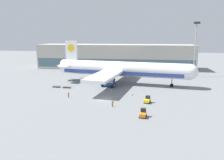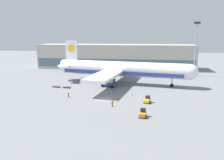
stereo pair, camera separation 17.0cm
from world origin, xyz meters
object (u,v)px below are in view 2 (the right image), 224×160
(scissor_lift_loader, at_px, (109,81))
(traffic_cone_near, at_px, (118,98))
(light_mast, at_px, (196,45))
(ground_crew_far, at_px, (112,103))
(baggage_dolly_lead, at_px, (56,86))
(baggage_tug_mid, at_px, (143,113))
(baggage_dolly_second, at_px, (67,87))
(airplane_main, at_px, (119,69))
(ground_crew_near, at_px, (68,94))
(baggage_tug_foreground, at_px, (147,100))
(traffic_cone_far, at_px, (132,94))

(scissor_lift_loader, xyz_separation_m, traffic_cone_near, (5.49, -15.57, -1.76))
(light_mast, distance_m, traffic_cone_near, 55.74)
(ground_crew_far, bearing_deg, baggage_dolly_lead, -55.28)
(baggage_tug_mid, height_order, baggage_dolly_second, baggage_tug_mid)
(airplane_main, distance_m, baggage_tug_mid, 37.73)
(baggage_tug_mid, bearing_deg, traffic_cone_near, 34.46)
(ground_crew_near, distance_m, ground_crew_far, 16.62)
(baggage_tug_foreground, bearing_deg, traffic_cone_far, 46.66)
(baggage_dolly_lead, distance_m, traffic_cone_far, 29.83)
(airplane_main, bearing_deg, baggage_tug_mid, -65.88)
(light_mast, distance_m, ground_crew_far, 62.31)
(baggage_tug_foreground, bearing_deg, ground_crew_near, 99.60)
(baggage_tug_foreground, relative_size, traffic_cone_near, 4.69)
(traffic_cone_near, bearing_deg, ground_crew_far, -94.08)
(baggage_dolly_lead, xyz_separation_m, ground_crew_far, (24.25, -19.80, 0.68))
(scissor_lift_loader, distance_m, baggage_dolly_lead, 19.76)
(light_mast, distance_m, baggage_dolly_second, 62.82)
(airplane_main, height_order, ground_crew_far, airplane_main)
(baggage_tug_foreground, bearing_deg, light_mast, -11.03)
(airplane_main, distance_m, ground_crew_far, 30.02)
(baggage_tug_foreground, xyz_separation_m, baggage_dolly_second, (-29.48, 14.25, -0.49))
(scissor_lift_loader, bearing_deg, ground_crew_far, -69.34)
(airplane_main, bearing_deg, traffic_cone_near, -75.52)
(baggage_tug_mid, xyz_separation_m, traffic_cone_far, (-3.58, 19.11, -0.59))
(baggage_dolly_lead, height_order, traffic_cone_near, traffic_cone_near)
(baggage_dolly_second, height_order, traffic_cone_far, traffic_cone_far)
(light_mast, xyz_separation_m, ground_crew_near, (-46.82, -44.71, -13.53))
(scissor_lift_loader, distance_m, baggage_tug_mid, 32.81)
(baggage_dolly_second, distance_m, ground_crew_near, 13.16)
(ground_crew_near, xyz_separation_m, ground_crew_far, (15.00, -7.14, 0.03))
(baggage_dolly_second, xyz_separation_m, ground_crew_near, (5.01, -12.16, 0.65))
(ground_crew_near, height_order, traffic_cone_far, ground_crew_near)
(baggage_tug_mid, xyz_separation_m, baggage_dolly_lead, (-32.53, 26.29, -0.49))
(baggage_dolly_lead, bearing_deg, traffic_cone_far, -10.54)
(baggage_dolly_second, height_order, traffic_cone_near, traffic_cone_near)
(ground_crew_near, bearing_deg, airplane_main, 52.03)
(light_mast, height_order, baggage_tug_foreground, light_mast)
(scissor_lift_loader, bearing_deg, baggage_tug_foreground, -43.25)
(baggage_tug_foreground, distance_m, baggage_dolly_lead, 36.81)
(baggage_dolly_second, bearing_deg, baggage_dolly_lead, 176.62)
(baggage_dolly_lead, bearing_deg, ground_crew_near, -50.48)
(light_mast, xyz_separation_m, traffic_cone_far, (-27.11, -39.22, -14.28))
(baggage_dolly_lead, xyz_separation_m, traffic_cone_far, (28.95, -7.18, -0.11))
(baggage_tug_foreground, xyz_separation_m, baggage_dolly_lead, (-33.72, 14.76, -0.49))
(ground_crew_far, relative_size, traffic_cone_far, 3.09)
(scissor_lift_loader, xyz_separation_m, baggage_tug_mid, (13.20, -30.02, -1.17))
(light_mast, height_order, baggage_tug_mid, light_mast)
(scissor_lift_loader, relative_size, ground_crew_near, 3.19)
(baggage_tug_mid, distance_m, baggage_dolly_lead, 41.83)
(airplane_main, xyz_separation_m, baggage_tug_foreground, (11.03, -24.55, -4.96))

